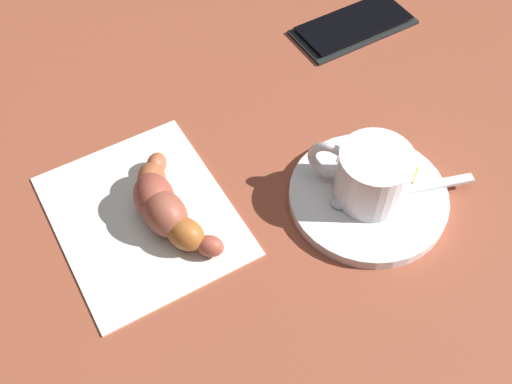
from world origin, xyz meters
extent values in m
plane|color=brown|center=(0.00, 0.00, 0.00)|extent=(1.80, 1.80, 0.00)
cylinder|color=white|center=(-0.09, 0.04, 0.01)|extent=(0.15, 0.15, 0.01)
cylinder|color=white|center=(-0.09, 0.04, 0.04)|extent=(0.07, 0.07, 0.05)
cylinder|color=black|center=(-0.09, 0.04, 0.05)|extent=(0.06, 0.06, 0.00)
torus|color=white|center=(-0.06, 0.01, 0.04)|extent=(0.04, 0.04, 0.04)
cube|color=silver|center=(-0.13, 0.05, 0.01)|extent=(0.11, 0.03, 0.00)
ellipsoid|color=silver|center=(-0.07, 0.04, 0.02)|extent=(0.03, 0.02, 0.01)
cube|color=tan|center=(-0.12, 0.02, 0.01)|extent=(0.06, 0.06, 0.01)
cube|color=white|center=(0.11, -0.02, 0.00)|extent=(0.18, 0.21, 0.00)
ellipsoid|color=#A75436|center=(0.08, -0.06, 0.01)|extent=(0.03, 0.03, 0.02)
ellipsoid|color=#A55533|center=(0.09, -0.04, 0.02)|extent=(0.04, 0.04, 0.03)
ellipsoid|color=brown|center=(0.10, -0.02, 0.02)|extent=(0.04, 0.05, 0.04)
ellipsoid|color=brown|center=(0.09, 0.00, 0.02)|extent=(0.05, 0.06, 0.04)
ellipsoid|color=#A45925|center=(0.08, 0.02, 0.02)|extent=(0.04, 0.05, 0.03)
ellipsoid|color=#A04837|center=(0.07, 0.04, 0.01)|extent=(0.03, 0.03, 0.02)
cube|color=black|center=(-0.20, -0.19, 0.00)|extent=(0.15, 0.09, 0.01)
cube|color=black|center=(-0.20, -0.19, 0.01)|extent=(0.14, 0.08, 0.00)
camera|label=1|loc=(0.13, 0.31, 0.47)|focal=42.76mm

